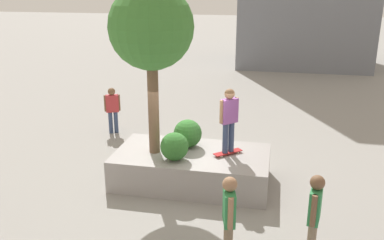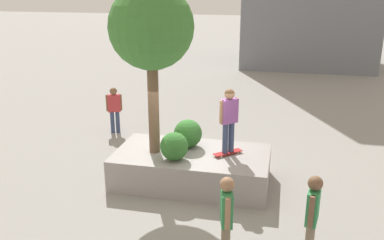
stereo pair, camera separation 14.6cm
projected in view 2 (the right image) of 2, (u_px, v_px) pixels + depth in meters
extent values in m
plane|color=gray|center=(188.00, 181.00, 11.26)|extent=(120.00, 120.00, 0.00)
cube|color=gray|center=(192.00, 167.00, 11.08)|extent=(4.02, 2.17, 0.85)
cylinder|color=brown|center=(153.00, 103.00, 10.61)|extent=(0.28, 0.28, 2.65)
sphere|color=#3D7A33|center=(151.00, 27.00, 10.01)|extent=(2.08, 2.08, 2.08)
sphere|color=#2D6628|center=(188.00, 134.00, 11.22)|extent=(0.76, 0.76, 0.76)
sphere|color=#2D6628|center=(174.00, 146.00, 10.41)|extent=(0.71, 0.71, 0.71)
cube|color=#A51E1E|center=(228.00, 152.00, 10.80)|extent=(0.73, 0.69, 0.02)
sphere|color=beige|center=(234.00, 151.00, 11.00)|extent=(0.06, 0.06, 0.06)
sphere|color=beige|center=(238.00, 153.00, 10.86)|extent=(0.06, 0.06, 0.06)
sphere|color=beige|center=(218.00, 154.00, 10.76)|extent=(0.06, 0.06, 0.06)
sphere|color=beige|center=(221.00, 157.00, 10.62)|extent=(0.06, 0.06, 0.06)
cylinder|color=navy|center=(225.00, 138.00, 10.62)|extent=(0.15, 0.15, 0.80)
cylinder|color=navy|center=(231.00, 137.00, 10.72)|extent=(0.15, 0.15, 0.80)
cube|color=#8C4C99|center=(229.00, 111.00, 10.45)|extent=(0.45, 0.45, 0.62)
cylinder|color=#9E7251|center=(221.00, 112.00, 10.33)|extent=(0.10, 0.10, 0.59)
cylinder|color=#9E7251|center=(237.00, 109.00, 10.56)|extent=(0.10, 0.10, 0.59)
sphere|color=#9E7251|center=(230.00, 94.00, 10.31)|extent=(0.26, 0.26, 0.26)
cylinder|color=#847056|center=(225.00, 239.00, 7.98)|extent=(0.15, 0.15, 0.84)
cube|color=#338C4C|center=(227.00, 207.00, 7.65)|extent=(0.30, 0.51, 0.66)
cylinder|color=#9E7251|center=(225.00, 200.00, 7.88)|extent=(0.10, 0.10, 0.62)
cylinder|color=#9E7251|center=(228.00, 214.00, 7.41)|extent=(0.10, 0.10, 0.62)
sphere|color=#9E7251|center=(227.00, 184.00, 7.51)|extent=(0.27, 0.27, 0.27)
cylinder|color=#847056|center=(310.00, 238.00, 8.02)|extent=(0.15, 0.15, 0.84)
cube|color=#338C4C|center=(313.00, 206.00, 7.70)|extent=(0.28, 0.50, 0.66)
cylinder|color=brown|center=(311.00, 212.00, 7.47)|extent=(0.10, 0.10, 0.62)
cylinder|color=brown|center=(315.00, 199.00, 7.91)|extent=(0.10, 0.10, 0.62)
sphere|color=brown|center=(315.00, 183.00, 7.55)|extent=(0.27, 0.27, 0.27)
cylinder|color=navy|center=(112.00, 122.00, 14.78)|extent=(0.14, 0.14, 0.78)
cylinder|color=navy|center=(118.00, 122.00, 14.82)|extent=(0.14, 0.14, 0.78)
cube|color=#B23338|center=(114.00, 103.00, 14.58)|extent=(0.48, 0.35, 0.61)
cylinder|color=brown|center=(107.00, 103.00, 14.53)|extent=(0.09, 0.09, 0.57)
cylinder|color=brown|center=(121.00, 102.00, 14.62)|extent=(0.09, 0.09, 0.57)
sphere|color=brown|center=(113.00, 91.00, 14.45)|extent=(0.25, 0.25, 0.25)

